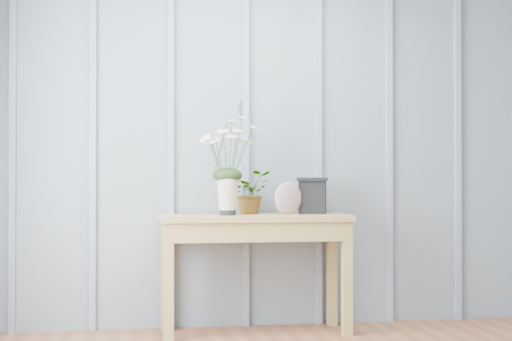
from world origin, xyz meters
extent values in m
cube|color=gray|center=(0.00, 2.25, 1.25)|extent=(4.00, 0.01, 2.50)
cube|color=#B5B5BA|center=(-0.28, 2.23, 1.45)|extent=(0.03, 0.01, 0.10)
cube|color=#828EA7|center=(-1.75, 2.23, 1.25)|extent=(0.04, 0.03, 2.50)
cube|color=#828EA7|center=(-1.25, 2.23, 1.25)|extent=(0.04, 0.03, 2.50)
cube|color=#828EA7|center=(-0.75, 2.23, 1.25)|extent=(0.04, 0.03, 2.50)
cube|color=#828EA7|center=(-0.25, 2.23, 1.25)|extent=(0.04, 0.03, 2.50)
cube|color=#828EA7|center=(0.25, 2.23, 1.25)|extent=(0.04, 0.03, 2.50)
cube|color=#828EA7|center=(0.75, 2.23, 1.25)|extent=(0.04, 0.03, 2.50)
cube|color=#828EA7|center=(1.25, 2.23, 1.25)|extent=(0.04, 0.03, 2.50)
cube|color=#A78D4E|center=(-0.23, 1.99, 0.73)|extent=(1.20, 0.45, 0.04)
cube|color=#A78D4E|center=(-0.23, 1.99, 0.65)|extent=(1.13, 0.42, 0.12)
cube|color=#A78D4E|center=(-0.79, 1.81, 0.35)|extent=(0.06, 0.06, 0.71)
cube|color=#A78D4E|center=(0.32, 1.81, 0.35)|extent=(0.06, 0.06, 0.71)
cube|color=#A78D4E|center=(-0.79, 2.17, 0.35)|extent=(0.06, 0.06, 0.71)
cube|color=#A78D4E|center=(0.32, 2.17, 0.35)|extent=(0.06, 0.06, 0.71)
cylinder|color=black|center=(-0.41, 1.94, 0.78)|extent=(0.10, 0.10, 0.07)
cone|color=beige|center=(-0.41, 1.94, 0.88)|extent=(0.17, 0.17, 0.24)
ellipsoid|color=#183213|center=(-0.41, 1.94, 1.00)|extent=(0.19, 0.15, 0.10)
imported|color=#183213|center=(-0.24, 2.13, 0.89)|extent=(0.31, 0.29, 0.28)
ellipsoid|color=#814B5A|center=(-0.02, 1.97, 0.85)|extent=(0.21, 0.14, 0.21)
cube|color=black|center=(0.16, 2.04, 0.86)|extent=(0.20, 0.17, 0.21)
cube|color=black|center=(0.16, 2.04, 0.98)|extent=(0.23, 0.20, 0.02)
camera|label=1|loc=(-1.06, -2.92, 0.96)|focal=55.00mm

